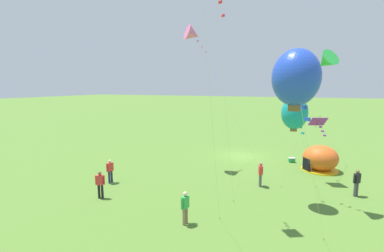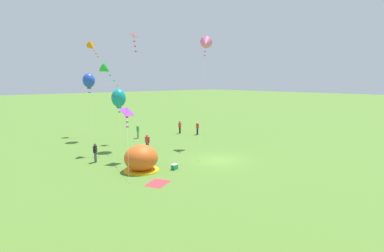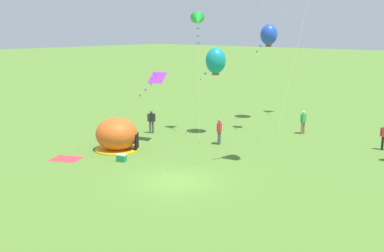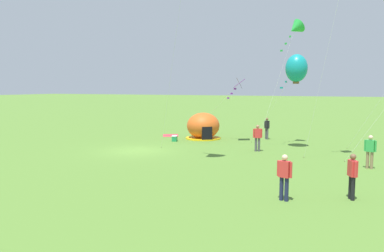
{
  "view_description": "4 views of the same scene",
  "coord_description": "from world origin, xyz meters",
  "px_view_note": "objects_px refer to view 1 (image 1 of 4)",
  "views": [
    {
      "loc": [
        -4.92,
        24.74,
        6.86
      ],
      "look_at": [
        3.78,
        3.56,
        3.3
      ],
      "focal_mm": 24.0,
      "sensor_mm": 36.0,
      "label": 1
    },
    {
      "loc": [
        -19.13,
        -18.05,
        7.13
      ],
      "look_at": [
        -0.24,
        3.4,
        2.76
      ],
      "focal_mm": 28.0,
      "sensor_mm": 36.0,
      "label": 2
    },
    {
      "loc": [
        14.76,
        -15.98,
        7.59
      ],
      "look_at": [
        -0.68,
        1.99,
        2.44
      ],
      "focal_mm": 42.0,
      "sensor_mm": 36.0,
      "label": 3
    },
    {
      "loc": [
        20.75,
        12.95,
        4.17
      ],
      "look_at": [
        3.06,
        5.27,
        2.13
      ],
      "focal_mm": 35.0,
      "sensor_mm": 36.0,
      "label": 4
    }
  ],
  "objects_px": {
    "person_strolling": "(185,206)",
    "kite_pink": "(193,34)",
    "cooler_box": "(292,160)",
    "popup_tent": "(320,159)",
    "person_watching_sky": "(110,170)",
    "person_with_toddler": "(357,182)",
    "person_center_field": "(100,183)",
    "person_far_back": "(261,173)",
    "kite_green": "(325,62)",
    "kite_blue": "(296,78)",
    "kite_teal": "(295,113)",
    "kite_purple": "(319,123)"
  },
  "relations": [
    {
      "from": "kite_teal",
      "to": "person_center_field",
      "type": "bearing_deg",
      "value": 18.59
    },
    {
      "from": "person_watching_sky",
      "to": "kite_pink",
      "type": "bearing_deg",
      "value": -125.45
    },
    {
      "from": "kite_pink",
      "to": "kite_green",
      "type": "xyz_separation_m",
      "value": [
        -9.29,
        3.96,
        -2.8
      ]
    },
    {
      "from": "popup_tent",
      "to": "person_with_toddler",
      "type": "height_order",
      "value": "popup_tent"
    },
    {
      "from": "person_far_back",
      "to": "person_watching_sky",
      "type": "bearing_deg",
      "value": 18.79
    },
    {
      "from": "person_watching_sky",
      "to": "kite_teal",
      "type": "relative_size",
      "value": 0.27
    },
    {
      "from": "person_watching_sky",
      "to": "kite_green",
      "type": "height_order",
      "value": "kite_green"
    },
    {
      "from": "person_with_toddler",
      "to": "kite_green",
      "type": "height_order",
      "value": "kite_green"
    },
    {
      "from": "cooler_box",
      "to": "kite_purple",
      "type": "bearing_deg",
      "value": 110.33
    },
    {
      "from": "kite_purple",
      "to": "person_strolling",
      "type": "bearing_deg",
      "value": 54.45
    },
    {
      "from": "person_center_field",
      "to": "kite_pink",
      "type": "relative_size",
      "value": 0.15
    },
    {
      "from": "person_center_field",
      "to": "kite_teal",
      "type": "bearing_deg",
      "value": -161.41
    },
    {
      "from": "popup_tent",
      "to": "kite_purple",
      "type": "relative_size",
      "value": 0.49
    },
    {
      "from": "kite_purple",
      "to": "kite_blue",
      "type": "bearing_deg",
      "value": 82.26
    },
    {
      "from": "kite_pink",
      "to": "kite_purple",
      "type": "distance_m",
      "value": 11.63
    },
    {
      "from": "person_watching_sky",
      "to": "person_far_back",
      "type": "bearing_deg",
      "value": -161.21
    },
    {
      "from": "cooler_box",
      "to": "kite_blue",
      "type": "height_order",
      "value": "kite_blue"
    },
    {
      "from": "person_center_field",
      "to": "person_far_back",
      "type": "relative_size",
      "value": 1.0
    },
    {
      "from": "popup_tent",
      "to": "person_watching_sky",
      "type": "distance_m",
      "value": 16.6
    },
    {
      "from": "person_center_field",
      "to": "person_far_back",
      "type": "bearing_deg",
      "value": -147.36
    },
    {
      "from": "person_strolling",
      "to": "person_far_back",
      "type": "distance_m",
      "value": 7.06
    },
    {
      "from": "popup_tent",
      "to": "person_with_toddler",
      "type": "distance_m",
      "value": 5.05
    },
    {
      "from": "kite_purple",
      "to": "person_watching_sky",
      "type": "bearing_deg",
      "value": 23.27
    },
    {
      "from": "person_center_field",
      "to": "person_far_back",
      "type": "xyz_separation_m",
      "value": [
        -8.87,
        -5.68,
        0.0
      ]
    },
    {
      "from": "cooler_box",
      "to": "person_strolling",
      "type": "relative_size",
      "value": 0.36
    },
    {
      "from": "cooler_box",
      "to": "person_strolling",
      "type": "height_order",
      "value": "person_strolling"
    },
    {
      "from": "cooler_box",
      "to": "person_with_toddler",
      "type": "bearing_deg",
      "value": 121.97
    },
    {
      "from": "kite_blue",
      "to": "kite_green",
      "type": "distance_m",
      "value": 7.65
    },
    {
      "from": "kite_green",
      "to": "kite_teal",
      "type": "bearing_deg",
      "value": 14.64
    },
    {
      "from": "person_strolling",
      "to": "person_far_back",
      "type": "bearing_deg",
      "value": -113.46
    },
    {
      "from": "cooler_box",
      "to": "popup_tent",
      "type": "bearing_deg",
      "value": 145.34
    },
    {
      "from": "person_center_field",
      "to": "kite_green",
      "type": "bearing_deg",
      "value": -161.85
    },
    {
      "from": "person_with_toddler",
      "to": "kite_purple",
      "type": "xyz_separation_m",
      "value": [
        2.24,
        -1.77,
        3.31
      ]
    },
    {
      "from": "popup_tent",
      "to": "kite_blue",
      "type": "height_order",
      "value": "kite_blue"
    },
    {
      "from": "kite_pink",
      "to": "popup_tent",
      "type": "bearing_deg",
      "value": -162.7
    },
    {
      "from": "person_far_back",
      "to": "popup_tent",
      "type": "bearing_deg",
      "value": -126.98
    },
    {
      "from": "popup_tent",
      "to": "kite_purple",
      "type": "xyz_separation_m",
      "value": [
        0.51,
        2.97,
        3.28
      ]
    },
    {
      "from": "person_with_toddler",
      "to": "kite_purple",
      "type": "relative_size",
      "value": 0.3
    },
    {
      "from": "person_center_field",
      "to": "kite_blue",
      "type": "height_order",
      "value": "kite_blue"
    },
    {
      "from": "person_with_toddler",
      "to": "person_strolling",
      "type": "bearing_deg",
      "value": 39.64
    },
    {
      "from": "person_watching_sky",
      "to": "person_strolling",
      "type": "height_order",
      "value": "same"
    },
    {
      "from": "person_watching_sky",
      "to": "person_far_back",
      "type": "xyz_separation_m",
      "value": [
        -10.01,
        -3.41,
        0.0
      ]
    },
    {
      "from": "person_far_back",
      "to": "kite_green",
      "type": "distance_m",
      "value": 8.1
    },
    {
      "from": "person_watching_sky",
      "to": "person_center_field",
      "type": "relative_size",
      "value": 1.0
    },
    {
      "from": "popup_tent",
      "to": "person_strolling",
      "type": "xyz_separation_m",
      "value": [
        6.87,
        11.87,
        -0.03
      ]
    },
    {
      "from": "kite_green",
      "to": "kite_pink",
      "type": "bearing_deg",
      "value": -23.07
    },
    {
      "from": "person_center_field",
      "to": "person_strolling",
      "type": "relative_size",
      "value": 1.0
    },
    {
      "from": "person_watching_sky",
      "to": "person_with_toddler",
      "type": "xyz_separation_m",
      "value": [
        -15.8,
        -4.06,
        0.0
      ]
    },
    {
      "from": "cooler_box",
      "to": "person_center_field",
      "type": "xyz_separation_m",
      "value": [
        10.76,
        12.58,
        0.74
      ]
    },
    {
      "from": "person_strolling",
      "to": "kite_pink",
      "type": "relative_size",
      "value": 0.15
    }
  ]
}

